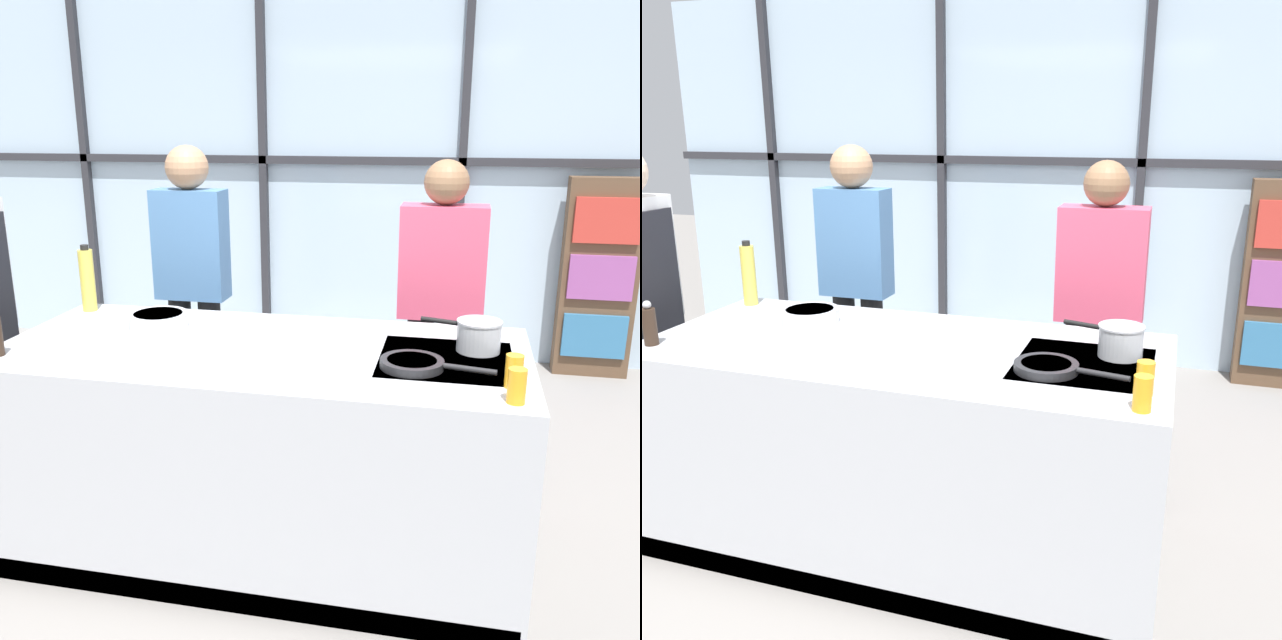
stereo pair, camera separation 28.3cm
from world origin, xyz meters
TOP-DOWN VIEW (x-y plane):
  - ground_plane at (0.00, 0.00)m, footprint 18.00×18.00m
  - back_window_wall at (0.00, 2.72)m, footprint 6.40×0.10m
  - bookshelf at (1.78, 2.54)m, footprint 0.53×0.19m
  - demo_island at (0.00, -0.00)m, footprint 2.19×0.99m
  - spectator_far_left at (-0.70, 0.98)m, footprint 0.40×0.24m
  - spectator_center_left at (0.70, 0.98)m, footprint 0.45×0.23m
  - frying_pan at (0.64, -0.13)m, footprint 0.44×0.24m
  - saucepan at (0.88, 0.13)m, footprint 0.33×0.18m
  - white_plate at (-0.51, -0.06)m, footprint 0.23×0.23m
  - mixing_bowl at (-0.54, 0.17)m, footprint 0.27×0.27m
  - oil_bottle at (-1.00, 0.37)m, footprint 0.07×0.07m
  - pepper_grinder at (-1.01, -0.32)m, footprint 0.06×0.06m
  - juice_glass_near at (1.00, -0.39)m, footprint 0.06×0.06m
  - juice_glass_far at (1.00, -0.25)m, footprint 0.06×0.06m

SIDE VIEW (x-z plane):
  - ground_plane at x=0.00m, z-range 0.00..0.00m
  - demo_island at x=0.00m, z-range 0.00..0.92m
  - bookshelf at x=1.78m, z-range 0.00..1.46m
  - spectator_center_left at x=0.70m, z-range 0.11..1.75m
  - white_plate at x=-0.51m, z-range 0.92..0.94m
  - frying_pan at x=0.64m, z-range 0.92..0.96m
  - mixing_bowl at x=-0.54m, z-range 0.93..0.99m
  - juice_glass_near at x=1.00m, z-range 0.92..1.04m
  - juice_glass_far at x=1.00m, z-range 0.92..1.04m
  - spectator_far_left at x=-0.70m, z-range 0.13..1.84m
  - saucepan at x=0.88m, z-range 0.93..1.06m
  - pepper_grinder at x=-1.01m, z-range 0.91..1.10m
  - oil_bottle at x=-1.00m, z-range 0.91..1.24m
  - back_window_wall at x=0.00m, z-range 0.00..2.80m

